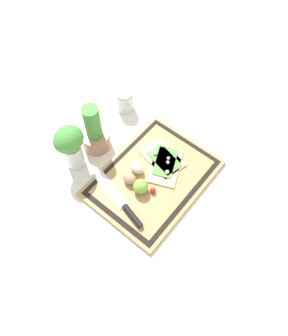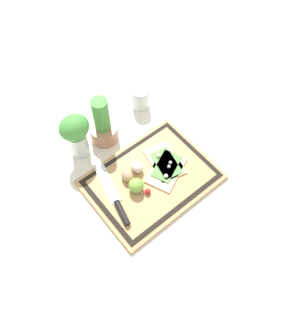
# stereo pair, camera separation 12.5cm
# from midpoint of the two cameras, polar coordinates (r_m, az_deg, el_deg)

# --- Properties ---
(ground_plane) EXTENTS (6.00, 6.00, 0.00)m
(ground_plane) POSITION_cam_midpoint_polar(r_m,az_deg,el_deg) (1.27, 4.09, -2.41)
(ground_plane) COLOR silver
(cutting_board) EXTENTS (0.48, 0.36, 0.02)m
(cutting_board) POSITION_cam_midpoint_polar(r_m,az_deg,el_deg) (1.26, 4.12, -2.22)
(cutting_board) COLOR tan
(cutting_board) RESTS_ON ground_plane
(pizza_slice_near) EXTENTS (0.20, 0.17, 0.02)m
(pizza_slice_near) POSITION_cam_midpoint_polar(r_m,az_deg,el_deg) (1.27, 6.71, -0.48)
(pizza_slice_near) COLOR beige
(pizza_slice_near) RESTS_ON cutting_board
(pizza_slice_far) EXTENTS (0.14, 0.19, 0.02)m
(pizza_slice_far) POSITION_cam_midpoint_polar(r_m,az_deg,el_deg) (1.29, 6.43, 0.86)
(pizza_slice_far) COLOR beige
(pizza_slice_far) RESTS_ON cutting_board
(knife) EXTENTS (0.09, 0.28, 0.02)m
(knife) POSITION_cam_midpoint_polar(r_m,az_deg,el_deg) (1.20, -1.74, -6.35)
(knife) COLOR silver
(knife) RESTS_ON cutting_board
(egg_brown) EXTENTS (0.04, 0.05, 0.04)m
(egg_brown) POSITION_cam_midpoint_polar(r_m,az_deg,el_deg) (1.23, -0.01, -1.57)
(egg_brown) COLOR tan
(egg_brown) RESTS_ON cutting_board
(egg_pink) EXTENTS (0.04, 0.05, 0.04)m
(egg_pink) POSITION_cam_midpoint_polar(r_m,az_deg,el_deg) (1.25, 1.60, -0.06)
(egg_pink) COLOR beige
(egg_pink) RESTS_ON cutting_board
(lime) EXTENTS (0.06, 0.06, 0.06)m
(lime) POSITION_cam_midpoint_polar(r_m,az_deg,el_deg) (1.20, 1.57, -3.32)
(lime) COLOR #7FB742
(lime) RESTS_ON cutting_board
(cherry_tomato_red) EXTENTS (0.02, 0.02, 0.02)m
(cherry_tomato_red) POSITION_cam_midpoint_polar(r_m,az_deg,el_deg) (1.21, 3.59, -4.38)
(cherry_tomato_red) COLOR red
(cherry_tomato_red) RESTS_ON cutting_board
(herb_pot) EXTENTS (0.11, 0.11, 0.22)m
(herb_pot) POSITION_cam_midpoint_polar(r_m,az_deg,el_deg) (1.31, -4.43, 7.04)
(herb_pot) COLOR #AD7A5B
(herb_pot) RESTS_ON ground_plane
(sauce_jar) EXTENTS (0.08, 0.08, 0.10)m
(sauce_jar) POSITION_cam_midpoint_polar(r_m,az_deg,el_deg) (1.45, 1.88, 11.66)
(sauce_jar) COLOR silver
(sauce_jar) RESTS_ON ground_plane
(herb_glass) EXTENTS (0.12, 0.10, 0.21)m
(herb_glass) POSITION_cam_midpoint_polar(r_m,az_deg,el_deg) (1.25, -9.00, 5.74)
(herb_glass) COLOR silver
(herb_glass) RESTS_ON ground_plane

